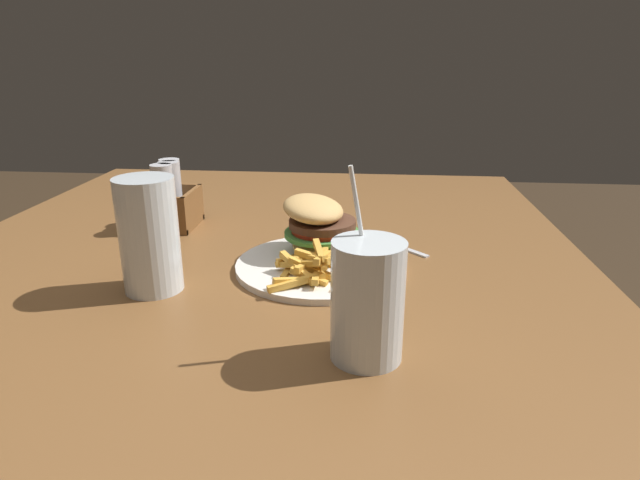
# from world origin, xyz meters

# --- Properties ---
(dining_table) EXTENTS (1.41, 1.10, 0.77)m
(dining_table) POSITION_xyz_m (0.00, 0.00, 0.63)
(dining_table) COLOR brown
(dining_table) RESTS_ON ground_plane
(meal_plate_near) EXTENTS (0.26, 0.26, 0.11)m
(meal_plate_near) POSITION_xyz_m (0.04, -0.11, 0.81)
(meal_plate_near) COLOR white
(meal_plate_near) RESTS_ON dining_table
(beer_glass) EXTENTS (0.08, 0.08, 0.16)m
(beer_glass) POSITION_xyz_m (-0.09, 0.12, 0.85)
(beer_glass) COLOR silver
(beer_glass) RESTS_ON dining_table
(juice_glass) EXTENTS (0.08, 0.08, 0.21)m
(juice_glass) POSITION_xyz_m (-0.24, -0.19, 0.84)
(juice_glass) COLOR silver
(juice_glass) RESTS_ON dining_table
(spoon) EXTENTS (0.12, 0.12, 0.01)m
(spoon) POSITION_xyz_m (0.15, -0.21, 0.78)
(spoon) COLOR silver
(spoon) RESTS_ON dining_table
(condiment_caddy) EXTENTS (0.11, 0.10, 0.13)m
(condiment_caddy) POSITION_xyz_m (0.20, 0.20, 0.83)
(condiment_caddy) COLOR brown
(condiment_caddy) RESTS_ON dining_table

